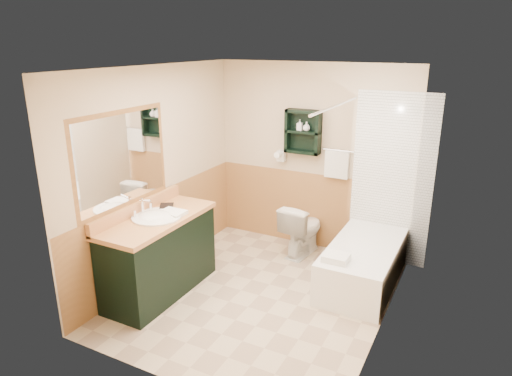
% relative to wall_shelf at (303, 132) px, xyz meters
% --- Properties ---
extents(floor, '(3.00, 3.00, 0.00)m').
position_rel_wall_shelf_xyz_m(floor, '(0.10, -1.41, -1.55)').
color(floor, beige).
rests_on(floor, ground).
extents(back_wall, '(2.60, 0.04, 2.40)m').
position_rel_wall_shelf_xyz_m(back_wall, '(0.10, 0.11, -0.35)').
color(back_wall, beige).
rests_on(back_wall, ground).
extents(left_wall, '(0.04, 3.00, 2.40)m').
position_rel_wall_shelf_xyz_m(left_wall, '(-1.22, -1.41, -0.35)').
color(left_wall, beige).
rests_on(left_wall, ground).
extents(right_wall, '(0.04, 3.00, 2.40)m').
position_rel_wall_shelf_xyz_m(right_wall, '(1.42, -1.41, -0.35)').
color(right_wall, beige).
rests_on(right_wall, ground).
extents(ceiling, '(2.60, 3.00, 0.04)m').
position_rel_wall_shelf_xyz_m(ceiling, '(0.10, -1.41, 0.87)').
color(ceiling, white).
rests_on(ceiling, back_wall).
extents(wainscot_left, '(2.98, 2.98, 1.00)m').
position_rel_wall_shelf_xyz_m(wainscot_left, '(-1.19, -1.41, -1.05)').
color(wainscot_left, tan).
rests_on(wainscot_left, left_wall).
extents(wainscot_back, '(2.58, 2.58, 1.00)m').
position_rel_wall_shelf_xyz_m(wainscot_back, '(0.10, 0.08, -1.05)').
color(wainscot_back, tan).
rests_on(wainscot_back, back_wall).
extents(mirror_frame, '(1.30, 1.30, 1.00)m').
position_rel_wall_shelf_xyz_m(mirror_frame, '(-1.17, -1.96, -0.05)').
color(mirror_frame, '#9A6032').
rests_on(mirror_frame, left_wall).
extents(mirror_glass, '(1.20, 1.20, 0.90)m').
position_rel_wall_shelf_xyz_m(mirror_glass, '(-1.17, -1.96, -0.05)').
color(mirror_glass, white).
rests_on(mirror_glass, left_wall).
extents(tile_right, '(1.50, 1.50, 2.10)m').
position_rel_wall_shelf_xyz_m(tile_right, '(1.38, -0.66, -0.50)').
color(tile_right, white).
rests_on(tile_right, right_wall).
extents(tile_back, '(0.95, 0.95, 2.10)m').
position_rel_wall_shelf_xyz_m(tile_back, '(1.13, 0.07, -0.50)').
color(tile_back, white).
rests_on(tile_back, back_wall).
extents(tile_accent, '(1.50, 1.50, 0.10)m').
position_rel_wall_shelf_xyz_m(tile_accent, '(1.37, -0.66, 0.35)').
color(tile_accent, '#124027').
rests_on(tile_accent, right_wall).
extents(wall_shelf, '(0.45, 0.15, 0.55)m').
position_rel_wall_shelf_xyz_m(wall_shelf, '(0.00, 0.00, 0.00)').
color(wall_shelf, black).
rests_on(wall_shelf, back_wall).
extents(hair_dryer, '(0.10, 0.24, 0.18)m').
position_rel_wall_shelf_xyz_m(hair_dryer, '(-0.30, 0.02, -0.35)').
color(hair_dryer, white).
rests_on(hair_dryer, back_wall).
extents(towel_bar, '(0.40, 0.06, 0.40)m').
position_rel_wall_shelf_xyz_m(towel_bar, '(0.45, 0.04, -0.20)').
color(towel_bar, white).
rests_on(towel_bar, back_wall).
extents(curtain_rod, '(0.03, 1.60, 0.03)m').
position_rel_wall_shelf_xyz_m(curtain_rod, '(0.63, -0.66, 0.45)').
color(curtain_rod, silver).
rests_on(curtain_rod, back_wall).
extents(shower_curtain, '(1.05, 1.05, 1.70)m').
position_rel_wall_shelf_xyz_m(shower_curtain, '(0.63, -0.48, -0.40)').
color(shower_curtain, beige).
rests_on(shower_curtain, curtain_rod).
extents(vanity, '(0.59, 1.38, 0.88)m').
position_rel_wall_shelf_xyz_m(vanity, '(-0.89, -1.82, -1.11)').
color(vanity, black).
rests_on(vanity, ground).
extents(bathtub, '(0.71, 1.50, 0.47)m').
position_rel_wall_shelf_xyz_m(bathtub, '(1.03, -0.61, -1.31)').
color(bathtub, white).
rests_on(bathtub, ground).
extents(toilet, '(0.47, 0.73, 0.67)m').
position_rel_wall_shelf_xyz_m(toilet, '(0.12, -0.23, -1.22)').
color(toilet, white).
rests_on(toilet, ground).
extents(counter_towel, '(0.26, 0.21, 0.04)m').
position_rel_wall_shelf_xyz_m(counter_towel, '(-0.80, -1.68, -0.65)').
color(counter_towel, white).
rests_on(counter_towel, vanity).
extents(vanity_book, '(0.14, 0.10, 0.20)m').
position_rel_wall_shelf_xyz_m(vanity_book, '(-1.06, -1.56, -0.57)').
color(vanity_book, black).
rests_on(vanity_book, vanity).
extents(tub_towel, '(0.26, 0.22, 0.07)m').
position_rel_wall_shelf_xyz_m(tub_towel, '(0.86, -1.14, -1.04)').
color(tub_towel, white).
rests_on(tub_towel, bathtub).
extents(soap_bottle_a, '(0.06, 0.14, 0.06)m').
position_rel_wall_shelf_xyz_m(soap_bottle_a, '(-0.04, -0.01, 0.05)').
color(soap_bottle_a, white).
rests_on(soap_bottle_a, wall_shelf).
extents(soap_bottle_b, '(0.11, 0.13, 0.09)m').
position_rel_wall_shelf_xyz_m(soap_bottle_b, '(0.05, -0.01, 0.06)').
color(soap_bottle_b, white).
rests_on(soap_bottle_b, wall_shelf).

